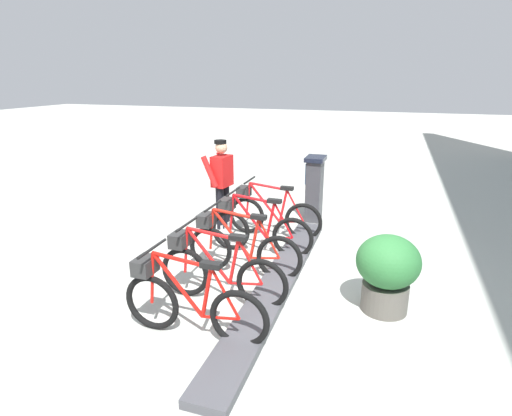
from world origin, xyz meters
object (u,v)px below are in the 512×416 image
Objects in this scene: bike_docked_4 at (188,302)px; worker_near_rack at (222,181)px; bike_docked_1 at (256,228)px; planter_bush at (387,270)px; bike_docked_0 at (270,213)px; payment_kiosk at (314,188)px; bike_docked_2 at (239,247)px; bike_docked_3 at (217,270)px.

worker_near_rack is (0.97, -3.33, 0.48)m from bike_docked_4.
bike_docked_1 is 2.35m from planter_bush.
worker_near_rack reaches higher than bike_docked_0.
bike_docked_0 is 1.04× the size of worker_near_rack.
payment_kiosk is 2.78m from bike_docked_2.
bike_docked_1 is at bearing 136.36° from worker_near_rack.
bike_docked_0 is 3.21m from bike_docked_4.
bike_docked_0 is 2.83m from planter_bush.
planter_bush is at bearing 169.96° from bike_docked_2.
worker_near_rack is at bearing -73.73° from bike_docked_4.
bike_docked_0 is (0.57, 1.11, -0.24)m from payment_kiosk.
bike_docked_4 is at bearing 90.00° from bike_docked_2.
bike_docked_3 is 2.08m from planter_bush.
bike_docked_2 is 1.60m from bike_docked_4.
bike_docked_1 is (0.57, 1.91, -0.24)m from payment_kiosk.
worker_near_rack is at bearing -68.98° from bike_docked_3.
worker_near_rack reaches higher than bike_docked_4.
payment_kiosk is 0.77× the size of worker_near_rack.
worker_near_rack is (0.97, -0.13, 0.48)m from bike_docked_0.
bike_docked_0 is 1.09m from worker_near_rack.
bike_docked_1 is 2.41m from bike_docked_4.
bike_docked_3 is at bearing 111.02° from worker_near_rack.
bike_docked_1 is at bearing 73.36° from payment_kiosk.
bike_docked_4 is at bearing 106.27° from worker_near_rack.
worker_near_rack is 1.71× the size of planter_bush.
bike_docked_1 is 1.04× the size of worker_near_rack.
bike_docked_0 is 1.00× the size of bike_docked_1.
payment_kiosk reaches higher than planter_bush.
bike_docked_0 and bike_docked_2 have the same top height.
payment_kiosk reaches higher than bike_docked_4.
bike_docked_2 is 2.04m from worker_near_rack.
payment_kiosk is 3.41m from planter_bush.
bike_docked_0 is at bearing -90.00° from bike_docked_3.
worker_near_rack reaches higher than payment_kiosk.
bike_docked_0 is at bearing -44.00° from planter_bush.
bike_docked_3 is at bearing 90.00° from bike_docked_0.
worker_near_rack is at bearing -43.64° from bike_docked_1.
bike_docked_3 is (0.00, 1.60, 0.00)m from bike_docked_1.
worker_near_rack is at bearing -60.65° from bike_docked_2.
payment_kiosk is at bearing -99.23° from bike_docked_3.
payment_kiosk reaches higher than bike_docked_3.
bike_docked_2 is 1.00× the size of bike_docked_3.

